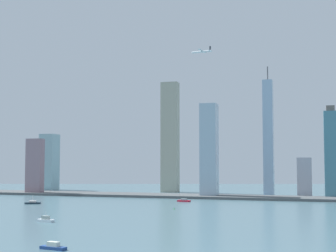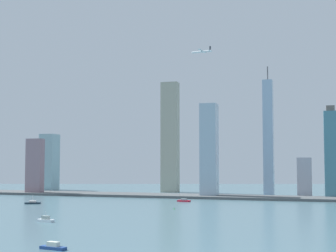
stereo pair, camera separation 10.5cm
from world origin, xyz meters
TOP-DOWN VIEW (x-y plane):
  - waterfront_pier at (0.00, 498.49)m, footprint 752.29×52.69m
  - skyscraper_0 at (-231.46, 487.96)m, footprint 23.40×12.39m
  - skyscraper_2 at (15.67, 502.50)m, footprint 21.26×22.70m
  - skyscraper_3 at (133.96, 540.96)m, footprint 18.50×19.17m
  - skyscraper_4 at (87.94, 546.21)m, footprint 13.08×19.12m
  - skyscraper_5 at (-62.57, 590.24)m, footprint 25.40×16.94m
  - skyscraper_7 at (167.27, 526.97)m, footprint 17.12×19.17m
  - skyscraper_8 at (-266.62, 588.76)m, footprint 23.57×27.12m
  - boat_1 at (-57.09, 219.04)m, footprint 14.15×6.42m
  - boat_2 at (-153.02, 356.09)m, footprint 17.76×12.71m
  - boat_3 at (8.60, 114.19)m, footprint 16.01×7.27m
  - boat_5 at (-0.02, 430.98)m, footprint 15.71×7.23m
  - channel_buoy_0 at (13.23, 342.03)m, footprint 1.03×1.03m
  - airplane at (12.05, 476.63)m, footprint 27.05×24.71m

SIDE VIEW (x-z plane):
  - channel_buoy_0 at x=13.23m, z-range 0.00..1.70m
  - boat_2 at x=-153.02m, z-range -3.63..6.27m
  - boat_5 at x=-0.02m, z-range -0.48..3.12m
  - boat_3 at x=8.60m, z-range -0.60..3.63m
  - waterfront_pier at x=0.00m, z-range 0.00..3.13m
  - boat_1 at x=-57.09m, z-range -2.42..5.87m
  - skyscraper_3 at x=133.96m, z-range 0.00..51.53m
  - skyscraper_0 at x=-231.46m, z-range 0.00..78.39m
  - skyscraper_8 at x=-266.62m, z-range 0.00..90.17m
  - skyscraper_7 at x=167.27m, z-range -2.23..114.87m
  - skyscraper_2 at x=15.67m, z-range 0.00..121.54m
  - skyscraper_4 at x=87.94m, z-range -9.44..165.73m
  - skyscraper_5 at x=-62.57m, z-range 0.00..166.49m
  - airplane at x=12.05m, z-range 181.97..189.50m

